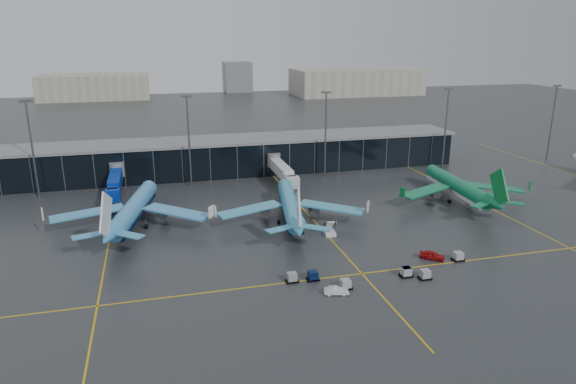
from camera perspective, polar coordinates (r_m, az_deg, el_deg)
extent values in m
plane|color=#282B2D|center=(104.17, -0.12, -6.17)|extent=(600.00, 600.00, 0.00)
cube|color=black|center=(160.61, -5.77, 3.96)|extent=(140.00, 16.00, 10.00)
cube|color=slate|center=(159.51, -5.82, 5.82)|extent=(142.00, 17.00, 0.80)
cylinder|color=#595B60|center=(150.83, -18.48, 2.38)|extent=(4.00, 4.00, 4.00)
cube|color=navy|center=(138.00, -18.73, 0.70)|extent=(3.00, 24.00, 3.00)
cylinder|color=#595B60|center=(131.71, -18.78, -1.48)|extent=(1.00, 1.00, 2.60)
cylinder|color=#595B60|center=(154.31, -1.58, 3.58)|extent=(4.00, 4.00, 4.00)
cube|color=silver|center=(141.79, -0.32, 2.05)|extent=(3.00, 24.00, 3.00)
cylinder|color=#595B60|center=(135.68, 0.47, -0.01)|extent=(1.00, 1.00, 2.60)
cylinder|color=#595B60|center=(148.65, -26.52, 4.15)|extent=(0.50, 0.50, 25.00)
cube|color=#595B60|center=(146.75, -27.17, 8.98)|extent=(3.00, 0.40, 0.60)
cylinder|color=#595B60|center=(145.74, -10.94, 5.42)|extent=(0.50, 0.50, 25.00)
cube|color=#595B60|center=(143.80, -11.22, 10.38)|extent=(3.00, 0.40, 0.60)
cylinder|color=#595B60|center=(153.57, 4.19, 6.26)|extent=(0.50, 0.50, 25.00)
cube|color=#595B60|center=(151.73, 4.29, 10.98)|extent=(3.00, 0.40, 0.60)
cylinder|color=#595B60|center=(170.67, 17.09, 6.64)|extent=(0.50, 0.50, 25.00)
cube|color=#595B60|center=(169.02, 17.46, 10.88)|extent=(3.00, 0.40, 0.60)
cylinder|color=#595B60|center=(194.61, 27.24, 6.71)|extent=(0.50, 0.50, 25.00)
cube|color=#595B60|center=(193.16, 27.76, 10.41)|extent=(3.00, 0.40, 0.60)
cube|color=#B2AD99|center=(382.35, 7.56, 12.06)|extent=(90.00, 42.00, 18.00)
cube|color=#B2AD99|center=(375.79, -20.61, 10.90)|extent=(70.00, 38.00, 16.00)
cube|color=#B2AD99|center=(398.99, -5.65, 12.61)|extent=(20.00, 20.00, 22.00)
cube|color=gold|center=(120.33, -19.05, -3.89)|extent=(0.30, 120.00, 0.02)
cube|color=gold|center=(124.66, 1.99, -2.20)|extent=(0.30, 120.00, 0.02)
cube|color=gold|center=(143.71, 19.44, -0.57)|extent=(0.30, 120.00, 0.02)
cube|color=gold|center=(94.24, 8.20, -8.96)|extent=(220.00, 0.30, 0.02)
cube|color=black|center=(94.51, 12.96, -9.05)|extent=(2.20, 1.50, 0.36)
cube|color=#94989C|center=(94.18, 12.99, -8.63)|extent=(1.60, 1.50, 1.50)
cube|color=black|center=(94.66, 12.97, -9.00)|extent=(2.20, 1.50, 0.36)
cube|color=#051E45|center=(94.33, 13.00, -8.58)|extent=(1.60, 1.50, 1.50)
cube|color=black|center=(94.47, 14.95, -9.21)|extent=(2.20, 1.50, 0.36)
cube|color=gray|center=(94.14, 14.99, -8.79)|extent=(1.60, 1.50, 1.50)
cube|color=black|center=(103.50, 18.35, -7.14)|extent=(2.20, 1.50, 0.36)
cube|color=#9A9CA3|center=(103.20, 18.39, -6.75)|extent=(1.60, 1.50, 1.50)
cube|color=black|center=(91.00, 2.78, -9.66)|extent=(2.20, 1.50, 0.36)
cube|color=#041439|center=(90.66, 2.78, -9.23)|extent=(1.60, 1.50, 1.50)
cube|color=black|center=(88.64, 6.39, -10.53)|extent=(2.20, 1.50, 0.36)
cube|color=#979C9F|center=(88.29, 6.41, -10.08)|extent=(1.60, 1.50, 1.50)
cube|color=black|center=(90.32, 0.45, -9.86)|extent=(2.20, 1.50, 0.36)
cube|color=gray|center=(89.98, 0.45, -9.42)|extent=(1.60, 1.50, 1.50)
cube|color=white|center=(110.86, 4.65, -4.54)|extent=(2.59, 3.45, 0.80)
cube|color=white|center=(110.18, 4.67, -3.62)|extent=(1.95, 3.01, 2.29)
imported|color=#A60C0F|center=(102.43, 15.71, -6.78)|extent=(4.75, 4.42, 1.58)
imported|color=silver|center=(86.53, 5.40, -10.85)|extent=(4.29, 2.33, 1.34)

